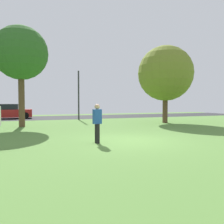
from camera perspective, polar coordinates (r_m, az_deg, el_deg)
ground_plane at (r=9.96m, az=4.83°, el=-7.04°), size 44.00×44.00×0.00m
road_strip at (r=25.28m, az=-10.95°, el=-1.29°), size 44.00×6.40×0.01m
maple_tree_far at (r=16.79m, az=-21.50°, el=13.25°), size 3.52×3.52×6.63m
oak_tree_left at (r=18.92m, az=12.99°, el=9.20°), size 4.31×4.31×6.05m
person_thrower at (r=9.27m, az=-3.65°, el=-2.42°), size 0.34×0.30×1.57m
parked_car_red at (r=25.15m, az=-23.89°, el=0.02°), size 4.11×2.07×1.44m
street_lamp_post at (r=21.59m, az=-8.20°, el=4.06°), size 0.14×0.14×4.50m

